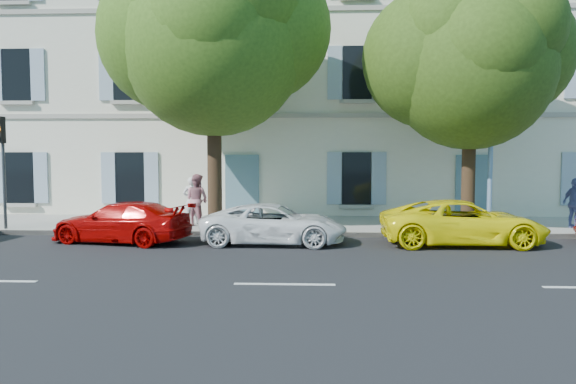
{
  "coord_description": "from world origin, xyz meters",
  "views": [
    {
      "loc": [
        0.57,
        -14.88,
        2.61
      ],
      "look_at": [
        -0.21,
        2.0,
        1.4
      ],
      "focal_mm": 35.0,
      "sensor_mm": 36.0,
      "label": 1
    }
  ],
  "objects_px": {
    "street_lamp": "(494,96)",
    "pedestrian_a": "(192,200)",
    "car_red_coupe": "(121,222)",
    "car_white_coupe": "(274,224)",
    "pedestrian_c": "(575,203)",
    "pedestrian_b": "(197,200)",
    "traffic_light": "(1,148)",
    "tree_right": "(471,67)",
    "car_yellow_supercar": "(463,222)",
    "tree_left": "(213,44)"
  },
  "relations": [
    {
      "from": "street_lamp",
      "to": "pedestrian_a",
      "type": "xyz_separation_m",
      "value": [
        -9.63,
        1.35,
        -3.36
      ]
    },
    {
      "from": "car_red_coupe",
      "to": "car_white_coupe",
      "type": "distance_m",
      "value": 4.41
    },
    {
      "from": "street_lamp",
      "to": "pedestrian_c",
      "type": "height_order",
      "value": "street_lamp"
    },
    {
      "from": "pedestrian_b",
      "to": "pedestrian_c",
      "type": "distance_m",
      "value": 12.3
    },
    {
      "from": "traffic_light",
      "to": "street_lamp",
      "type": "bearing_deg",
      "value": 0.67
    },
    {
      "from": "pedestrian_a",
      "to": "pedestrian_b",
      "type": "distance_m",
      "value": 0.49
    },
    {
      "from": "car_white_coupe",
      "to": "tree_right",
      "type": "bearing_deg",
      "value": -69.19
    },
    {
      "from": "car_yellow_supercar",
      "to": "pedestrian_c",
      "type": "xyz_separation_m",
      "value": [
        4.23,
        2.53,
        0.33
      ]
    },
    {
      "from": "car_white_coupe",
      "to": "street_lamp",
      "type": "xyz_separation_m",
      "value": [
        6.59,
        1.77,
        3.75
      ]
    },
    {
      "from": "traffic_light",
      "to": "pedestrian_b",
      "type": "height_order",
      "value": "traffic_light"
    },
    {
      "from": "pedestrian_c",
      "to": "pedestrian_a",
      "type": "bearing_deg",
      "value": 67.16
    },
    {
      "from": "tree_left",
      "to": "tree_right",
      "type": "bearing_deg",
      "value": -0.56
    },
    {
      "from": "pedestrian_a",
      "to": "pedestrian_b",
      "type": "relative_size",
      "value": 0.93
    },
    {
      "from": "car_white_coupe",
      "to": "car_yellow_supercar",
      "type": "height_order",
      "value": "car_yellow_supercar"
    },
    {
      "from": "tree_right",
      "to": "traffic_light",
      "type": "distance_m",
      "value": 14.95
    },
    {
      "from": "pedestrian_c",
      "to": "car_yellow_supercar",
      "type": "bearing_deg",
      "value": 100.4
    },
    {
      "from": "car_white_coupe",
      "to": "pedestrian_b",
      "type": "bearing_deg",
      "value": 47.63
    },
    {
      "from": "pedestrian_a",
      "to": "tree_left",
      "type": "bearing_deg",
      "value": 126.47
    },
    {
      "from": "pedestrian_b",
      "to": "pedestrian_c",
      "type": "height_order",
      "value": "pedestrian_b"
    },
    {
      "from": "car_yellow_supercar",
      "to": "traffic_light",
      "type": "height_order",
      "value": "traffic_light"
    },
    {
      "from": "car_yellow_supercar",
      "to": "tree_left",
      "type": "relative_size",
      "value": 0.5
    },
    {
      "from": "car_red_coupe",
      "to": "traffic_light",
      "type": "relative_size",
      "value": 1.14
    },
    {
      "from": "car_yellow_supercar",
      "to": "street_lamp",
      "type": "xyz_separation_m",
      "value": [
        1.29,
        1.7,
        3.69
      ]
    },
    {
      "from": "tree_right",
      "to": "traffic_light",
      "type": "xyz_separation_m",
      "value": [
        -14.73,
        -0.45,
        -2.5
      ]
    },
    {
      "from": "traffic_light",
      "to": "street_lamp",
      "type": "relative_size",
      "value": 0.48
    },
    {
      "from": "car_white_coupe",
      "to": "street_lamp",
      "type": "distance_m",
      "value": 7.79
    },
    {
      "from": "tree_right",
      "to": "traffic_light",
      "type": "height_order",
      "value": "tree_right"
    },
    {
      "from": "car_white_coupe",
      "to": "pedestrian_c",
      "type": "distance_m",
      "value": 9.89
    },
    {
      "from": "car_white_coupe",
      "to": "pedestrian_b",
      "type": "height_order",
      "value": "pedestrian_b"
    },
    {
      "from": "car_white_coupe",
      "to": "pedestrian_c",
      "type": "bearing_deg",
      "value": -72.83
    },
    {
      "from": "car_red_coupe",
      "to": "traffic_light",
      "type": "xyz_separation_m",
      "value": [
        -4.36,
        1.55,
        2.14
      ]
    },
    {
      "from": "car_red_coupe",
      "to": "traffic_light",
      "type": "distance_m",
      "value": 5.1
    },
    {
      "from": "tree_left",
      "to": "pedestrian_c",
      "type": "xyz_separation_m",
      "value": [
        11.59,
        0.48,
        -5.06
      ]
    },
    {
      "from": "car_white_coupe",
      "to": "traffic_light",
      "type": "xyz_separation_m",
      "value": [
        -8.77,
        1.59,
        2.16
      ]
    },
    {
      "from": "street_lamp",
      "to": "pedestrian_a",
      "type": "bearing_deg",
      "value": 172.04
    },
    {
      "from": "pedestrian_a",
      "to": "tree_right",
      "type": "bearing_deg",
      "value": 165.24
    },
    {
      "from": "pedestrian_a",
      "to": "pedestrian_c",
      "type": "relative_size",
      "value": 0.99
    },
    {
      "from": "car_white_coupe",
      "to": "pedestrian_c",
      "type": "relative_size",
      "value": 2.52
    },
    {
      "from": "tree_left",
      "to": "pedestrian_b",
      "type": "height_order",
      "value": "tree_left"
    },
    {
      "from": "car_yellow_supercar",
      "to": "traffic_light",
      "type": "xyz_separation_m",
      "value": [
        -14.08,
        1.52,
        2.1
      ]
    },
    {
      "from": "car_red_coupe",
      "to": "pedestrian_a",
      "type": "xyz_separation_m",
      "value": [
        1.37,
        3.08,
        0.37
      ]
    },
    {
      "from": "car_yellow_supercar",
      "to": "tree_left",
      "type": "xyz_separation_m",
      "value": [
        -7.37,
        2.05,
        5.4
      ]
    },
    {
      "from": "car_white_coupe",
      "to": "pedestrian_a",
      "type": "xyz_separation_m",
      "value": [
        -3.04,
        3.12,
        0.39
      ]
    },
    {
      "from": "car_yellow_supercar",
      "to": "pedestrian_c",
      "type": "bearing_deg",
      "value": -59.83
    },
    {
      "from": "tree_left",
      "to": "pedestrian_c",
      "type": "bearing_deg",
      "value": 2.37
    },
    {
      "from": "car_red_coupe",
      "to": "pedestrian_a",
      "type": "bearing_deg",
      "value": 169.05
    },
    {
      "from": "pedestrian_c",
      "to": "pedestrian_b",
      "type": "bearing_deg",
      "value": 69.04
    },
    {
      "from": "pedestrian_a",
      "to": "pedestrian_b",
      "type": "bearing_deg",
      "value": 114.76
    },
    {
      "from": "tree_right",
      "to": "street_lamp",
      "type": "xyz_separation_m",
      "value": [
        0.63,
        -0.27,
        -0.91
      ]
    },
    {
      "from": "traffic_light",
      "to": "pedestrian_b",
      "type": "xyz_separation_m",
      "value": [
        6.0,
        1.11,
        -1.72
      ]
    }
  ]
}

